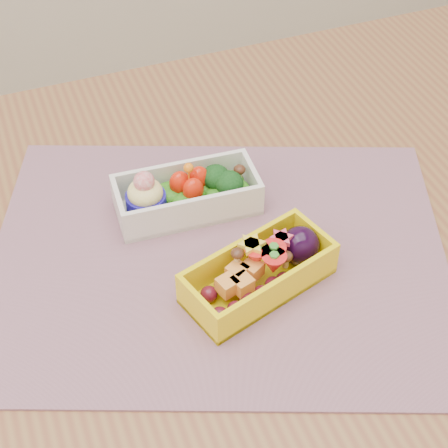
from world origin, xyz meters
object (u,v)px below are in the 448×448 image
object	(u,v)px
bento_white	(186,194)
bento_yellow	(262,271)
placemat	(219,257)
table	(266,331)

from	to	relation	value
bento_white	bento_yellow	size ratio (longest dim) A/B	0.97
bento_yellow	placemat	bearing A→B (deg)	98.90
table	placemat	distance (m)	0.11
bento_white	bento_yellow	world-z (taller)	bento_white
table	bento_yellow	world-z (taller)	bento_yellow
placemat	bento_yellow	world-z (taller)	bento_yellow
table	bento_white	bearing A→B (deg)	113.80
bento_white	placemat	bearing A→B (deg)	-80.42
placemat	table	bearing A→B (deg)	-40.41
table	bento_white	world-z (taller)	bento_white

